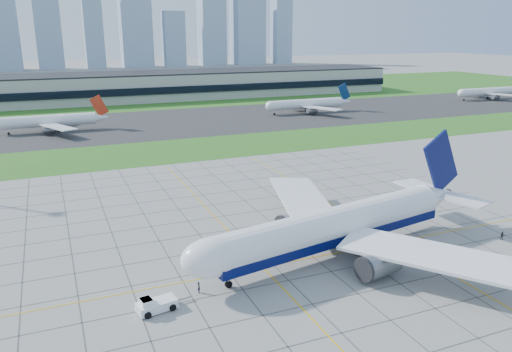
{
  "coord_description": "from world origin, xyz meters",
  "views": [
    {
      "loc": [
        -41.16,
        -73.44,
        38.88
      ],
      "look_at": [
        1.38,
        28.13,
        7.0
      ],
      "focal_mm": 35.0,
      "sensor_mm": 36.0,
      "label": 1
    }
  ],
  "objects_px": {
    "crew_far": "(502,236)",
    "distant_jet_2": "(307,104)",
    "distant_jet_1": "(52,121)",
    "distant_jet_3": "(488,92)",
    "crew_near": "(199,287)",
    "pushback_tug": "(155,305)",
    "airliner": "(335,226)"
  },
  "relations": [
    {
      "from": "crew_far",
      "to": "distant_jet_2",
      "type": "xyz_separation_m",
      "value": [
        40.47,
        154.64,
        3.69
      ]
    },
    {
      "from": "crew_far",
      "to": "distant_jet_2",
      "type": "height_order",
      "value": "distant_jet_2"
    },
    {
      "from": "distant_jet_1",
      "to": "distant_jet_3",
      "type": "distance_m",
      "value": 243.79
    },
    {
      "from": "distant_jet_2",
      "to": "distant_jet_3",
      "type": "bearing_deg",
      "value": 2.18
    },
    {
      "from": "crew_near",
      "to": "distant_jet_1",
      "type": "height_order",
      "value": "distant_jet_1"
    },
    {
      "from": "distant_jet_1",
      "to": "distant_jet_2",
      "type": "distance_m",
      "value": 118.55
    },
    {
      "from": "pushback_tug",
      "to": "distant_jet_3",
      "type": "relative_size",
      "value": 0.18
    },
    {
      "from": "airliner",
      "to": "distant_jet_3",
      "type": "bearing_deg",
      "value": 26.99
    },
    {
      "from": "crew_near",
      "to": "crew_far",
      "type": "bearing_deg",
      "value": -82.95
    },
    {
      "from": "distant_jet_1",
      "to": "distant_jet_3",
      "type": "bearing_deg",
      "value": 1.92
    },
    {
      "from": "distant_jet_3",
      "to": "distant_jet_2",
      "type": "bearing_deg",
      "value": -177.82
    },
    {
      "from": "airliner",
      "to": "crew_far",
      "type": "bearing_deg",
      "value": -21.71
    },
    {
      "from": "pushback_tug",
      "to": "crew_far",
      "type": "bearing_deg",
      "value": -10.71
    },
    {
      "from": "distant_jet_1",
      "to": "distant_jet_3",
      "type": "xyz_separation_m",
      "value": [
        243.66,
        8.16,
        0.0
      ]
    },
    {
      "from": "pushback_tug",
      "to": "crew_near",
      "type": "height_order",
      "value": "pushback_tug"
    },
    {
      "from": "distant_jet_1",
      "to": "crew_near",
      "type": "bearing_deg",
      "value": -83.17
    },
    {
      "from": "airliner",
      "to": "distant_jet_2",
      "type": "bearing_deg",
      "value": 52.9
    },
    {
      "from": "pushback_tug",
      "to": "distant_jet_2",
      "type": "relative_size",
      "value": 0.19
    },
    {
      "from": "distant_jet_2",
      "to": "distant_jet_3",
      "type": "relative_size",
      "value": 0.98
    },
    {
      "from": "pushback_tug",
      "to": "distant_jet_3",
      "type": "xyz_separation_m",
      "value": [
        233.3,
        159.11,
        3.46
      ]
    },
    {
      "from": "airliner",
      "to": "crew_near",
      "type": "relative_size",
      "value": 34.43
    },
    {
      "from": "distant_jet_1",
      "to": "distant_jet_2",
      "type": "relative_size",
      "value": 0.95
    },
    {
      "from": "crew_far",
      "to": "crew_near",
      "type": "bearing_deg",
      "value": -145.98
    },
    {
      "from": "crew_far",
      "to": "distant_jet_1",
      "type": "bearing_deg",
      "value": 154.12
    },
    {
      "from": "distant_jet_2",
      "to": "distant_jet_3",
      "type": "height_order",
      "value": "same"
    },
    {
      "from": "airliner",
      "to": "crew_near",
      "type": "distance_m",
      "value": 27.18
    },
    {
      "from": "pushback_tug",
      "to": "crew_near",
      "type": "bearing_deg",
      "value": 9.26
    },
    {
      "from": "airliner",
      "to": "distant_jet_1",
      "type": "xyz_separation_m",
      "value": [
        -44.28,
        144.54,
        -1.01
      ]
    },
    {
      "from": "crew_near",
      "to": "crew_far",
      "type": "distance_m",
      "value": 60.35
    },
    {
      "from": "distant_jet_3",
      "to": "crew_near",
      "type": "bearing_deg",
      "value": -145.29
    },
    {
      "from": "airliner",
      "to": "distant_jet_2",
      "type": "distance_m",
      "value": 165.51
    },
    {
      "from": "airliner",
      "to": "distant_jet_1",
      "type": "relative_size",
      "value": 1.49
    }
  ]
}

